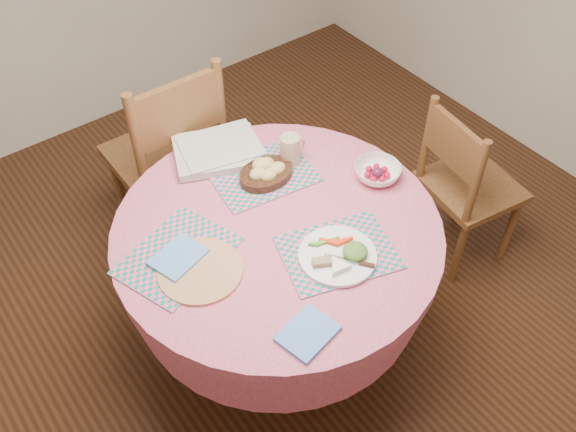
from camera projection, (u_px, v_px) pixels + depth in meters
name	position (u px, v px, depth m)	size (l,w,h in m)	color
ground	(279.00, 339.00, 2.92)	(4.00, 4.00, 0.00)	#331C0F
dining_table	(278.00, 261.00, 2.52)	(1.24, 1.24, 0.75)	#D96571
chair_right	(464.00, 184.00, 2.97)	(0.44, 0.46, 0.88)	brown
chair_back	(171.00, 154.00, 2.97)	(0.50, 0.47, 1.06)	brown
placemat_front	(338.00, 252.00, 2.29)	(0.40, 0.30, 0.01)	#147574
placemat_left	(178.00, 256.00, 2.28)	(0.40, 0.30, 0.01)	#147574
placemat_back	(263.00, 174.00, 2.58)	(0.40, 0.30, 0.01)	#147574
wicker_trivet	(200.00, 271.00, 2.23)	(0.30, 0.30, 0.01)	#A26D46
napkin_near	(308.00, 333.00, 2.05)	(0.18, 0.14, 0.01)	#568BDD
napkin_far	(178.00, 257.00, 2.26)	(0.18, 0.14, 0.01)	#568BDD
dinner_plate	(340.00, 254.00, 2.26)	(0.28, 0.28, 0.05)	white
bread_bowl	(266.00, 171.00, 2.54)	(0.23, 0.23, 0.08)	black
latte_mug	(291.00, 149.00, 2.59)	(0.12, 0.08, 0.12)	tan
fruit_bowl	(377.00, 172.00, 2.55)	(0.22, 0.22, 0.06)	white
newspaper_stack	(217.00, 151.00, 2.64)	(0.42, 0.38, 0.04)	silver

